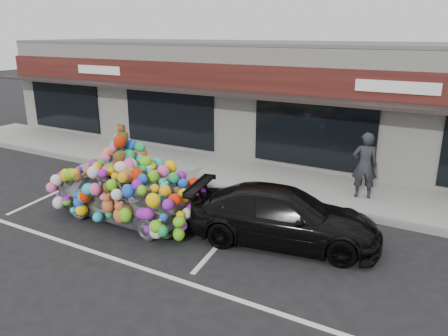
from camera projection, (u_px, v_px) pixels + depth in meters
The scene contains 10 objects.
ground at pixel (139, 211), 11.96m from camera, with size 90.00×90.00×0.00m, color black.
shop_building at pixel (269, 95), 18.30m from camera, with size 24.00×7.20×4.31m.
sidewalk at pixel (214, 170), 15.25m from camera, with size 26.00×3.00×0.15m, color #9D9C97.
kerb at pixel (190, 182), 14.01m from camera, with size 26.00×0.18×0.16m, color slate.
parking_stripe_left at pixel (64, 189), 13.65m from camera, with size 0.12×4.40×0.01m, color silver.
parking_stripe_mid at pixel (231, 230), 10.79m from camera, with size 0.12×4.40×0.01m, color silver.
lane_line at pixel (140, 267), 9.11m from camera, with size 14.00×0.12×0.01m, color silver.
toy_car at pixel (126, 189), 11.25m from camera, with size 2.88×4.26×2.45m.
black_sedan at pixel (283, 216), 10.04m from camera, with size 4.41×1.79×1.28m, color black.
pedestrian_a at pixel (365, 165), 12.29m from camera, with size 0.70×0.46×1.91m, color black.
Camera 1 is at (7.56, -8.41, 4.70)m, focal length 35.00 mm.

